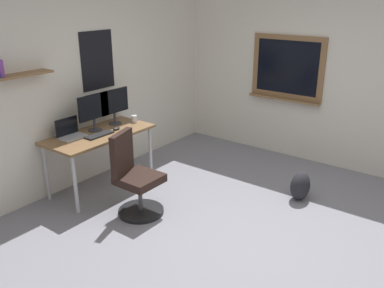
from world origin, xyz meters
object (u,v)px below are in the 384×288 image
object	(u,v)px
computer_mouse	(116,129)
laptop	(70,133)
backpack	(300,186)
monitor_secondary	(114,104)
monitor_primary	(94,110)
keyboard	(99,135)
desk	(100,139)
office_chair	(134,180)
coffee_mug	(134,119)

from	to	relation	value
computer_mouse	laptop	bearing A→B (deg)	155.45
backpack	monitor_secondary	bearing A→B (deg)	110.48
laptop	monitor_primary	distance (m)	0.41
laptop	monitor_secondary	xyz separation A→B (m)	(0.68, -0.05, 0.22)
monitor_primary	monitor_secondary	xyz separation A→B (m)	(0.34, 0.00, 0.00)
monitor_secondary	computer_mouse	bearing A→B (deg)	-130.75
monitor_primary	computer_mouse	bearing A→B (deg)	-46.65
computer_mouse	keyboard	bearing A→B (deg)	180.00
keyboard	computer_mouse	distance (m)	0.28
computer_mouse	desk	bearing A→B (deg)	158.82
office_chair	monitor_secondary	xyz separation A→B (m)	(0.58, 0.89, 0.60)
computer_mouse	backpack	bearing A→B (deg)	-64.09
office_chair	coffee_mug	world-z (taller)	office_chair
monitor_secondary	computer_mouse	size ratio (longest dim) A/B	4.46
computer_mouse	coffee_mug	world-z (taller)	coffee_mug
monitor_primary	computer_mouse	distance (m)	0.36
office_chair	backpack	distance (m)	1.99
office_chair	backpack	size ratio (longest dim) A/B	2.75
monitor_secondary	keyboard	distance (m)	0.55
desk	computer_mouse	world-z (taller)	computer_mouse
desk	office_chair	world-z (taller)	office_chair
office_chair	computer_mouse	world-z (taller)	office_chair
laptop	office_chair	bearing A→B (deg)	-84.00
office_chair	keyboard	xyz separation A→B (m)	(0.14, 0.70, 0.34)
laptop	monitor_primary	world-z (taller)	monitor_primary
office_chair	laptop	size ratio (longest dim) A/B	3.06
desk	monitor_primary	xyz separation A→B (m)	(0.03, 0.11, 0.35)
office_chair	desk	bearing A→B (deg)	75.19
keyboard	coffee_mug	bearing A→B (deg)	4.41
office_chair	monitor_secondary	world-z (taller)	monitor_secondary
laptop	monitor_secondary	bearing A→B (deg)	-4.05
monitor_secondary	desk	bearing A→B (deg)	-164.14
laptop	computer_mouse	xyz separation A→B (m)	(0.52, -0.24, -0.04)
office_chair	monitor_primary	world-z (taller)	monitor_primary
monitor_secondary	computer_mouse	xyz separation A→B (m)	(-0.16, -0.19, -0.25)
desk	backpack	bearing A→B (deg)	-60.51
monitor_primary	desk	bearing A→B (deg)	-107.75
laptop	monitor_primary	bearing A→B (deg)	-8.06
monitor_primary	backpack	bearing A→B (deg)	-62.35
laptop	backpack	xyz separation A→B (m)	(1.53, -2.31, -0.62)
office_chair	coffee_mug	bearing A→B (deg)	43.70
office_chair	keyboard	bearing A→B (deg)	78.78
computer_mouse	monitor_secondary	bearing A→B (deg)	49.25
desk	monitor_secondary	world-z (taller)	monitor_secondary
office_chair	monitor_secondary	size ratio (longest dim) A/B	2.05
computer_mouse	backpack	distance (m)	2.38
office_chair	monitor_primary	size ratio (longest dim) A/B	2.05
monitor_secondary	coffee_mug	distance (m)	0.33
monitor_primary	coffee_mug	distance (m)	0.61
desk	monitor_primary	size ratio (longest dim) A/B	2.93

